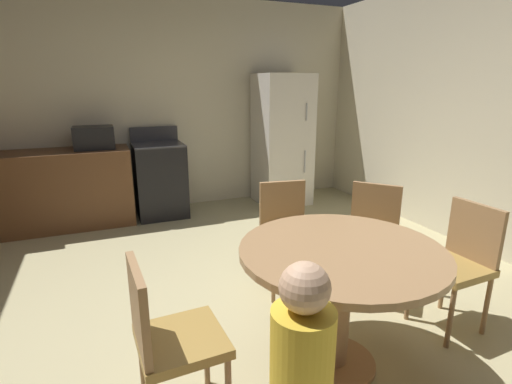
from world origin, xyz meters
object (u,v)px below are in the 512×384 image
oven_range (160,179)px  chair_west (167,335)px  refrigerator (282,140)px  chair_north (286,229)px  microwave (94,138)px  dining_table (340,274)px  chair_east (459,258)px  chair_northeast (371,232)px

oven_range → chair_west: 3.28m
refrigerator → chair_north: (-1.01, -2.18, -0.38)m
microwave → chair_west: size_ratio=0.51×
microwave → dining_table: microwave is taller
microwave → chair_east: 3.89m
refrigerator → chair_east: size_ratio=2.02×
refrigerator → chair_east: bearing=-93.2°
dining_table → chair_north: 0.99m
chair_north → chair_northeast: bearing=70.0°
chair_northeast → oven_range: bearing=-105.3°
microwave → chair_northeast: 3.26m
microwave → refrigerator: bearing=-1.2°
refrigerator → chair_north: size_ratio=2.02×
dining_table → chair_west: chair_west is taller
chair_east → refrigerator: bearing=-95.7°
refrigerator → chair_northeast: 2.56m
chair_northeast → refrigerator: bearing=-141.1°
refrigerator → chair_north: refrigerator is taller
oven_range → chair_northeast: size_ratio=1.26×
oven_range → chair_north: (0.67, -2.23, 0.03)m
microwave → chair_west: (0.26, -3.25, -0.53)m
oven_range → microwave: 0.91m
refrigerator → microwave: size_ratio=4.00×
oven_range → microwave: size_ratio=2.50×
chair_west → chair_east: size_ratio=1.00×
microwave → chair_east: bearing=-54.9°
chair_west → chair_north: bearing=39.4°
refrigerator → chair_west: (-2.13, -3.19, -0.38)m
dining_table → chair_east: (0.98, 0.04, -0.10)m
oven_range → chair_east: oven_range is taller
refrigerator → chair_west: size_ratio=2.02×
chair_east → dining_table: bearing=0.0°
oven_range → chair_northeast: oven_range is taller
oven_range → dining_table: size_ratio=0.96×
oven_range → chair_east: (1.50, -3.16, 0.03)m
chair_north → refrigerator: bearing=163.6°
oven_range → chair_north: oven_range is taller
chair_west → chair_northeast: 1.85m
microwave → chair_east: (2.22, -3.15, -0.53)m
oven_range → dining_table: bearing=-80.8°
refrigerator → dining_table: (-1.15, -3.15, -0.28)m
oven_range → refrigerator: size_ratio=0.62×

